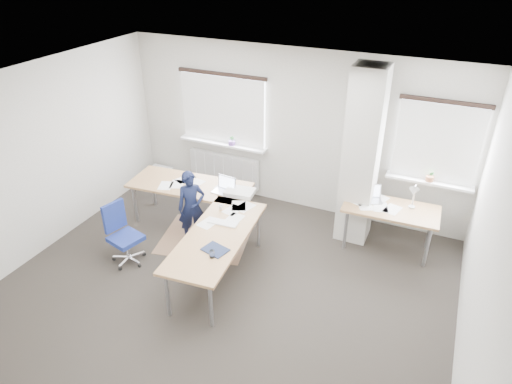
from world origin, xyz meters
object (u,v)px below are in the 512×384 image
at_px(task_chair, 126,246).
at_px(desk_side, 391,210).
at_px(desk_main, 205,210).
at_px(person, 192,207).

bearing_deg(task_chair, desk_side, 43.47).
relative_size(desk_main, task_chair, 2.77).
bearing_deg(desk_side, desk_main, -157.95).
xyz_separation_m(desk_main, desk_side, (2.56, 1.14, -0.01)).
bearing_deg(desk_main, task_chair, -144.87).
xyz_separation_m(desk_main, person, (-0.31, 0.11, -0.09)).
relative_size(desk_side, task_chair, 1.50).
distance_m(task_chair, person, 1.14).
bearing_deg(task_chair, person, 69.98).
xyz_separation_m(task_chair, person, (0.62, 0.90, 0.34)).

